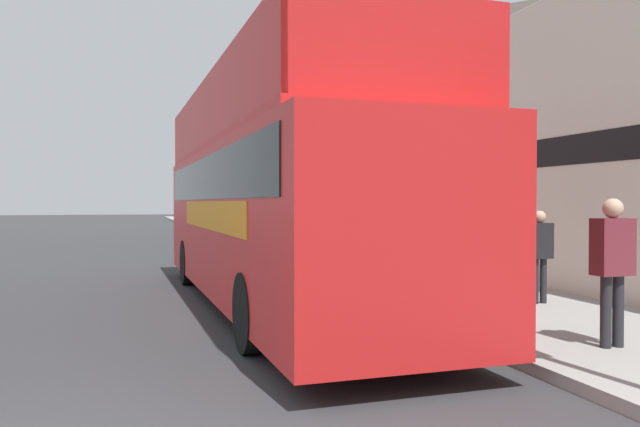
{
  "coord_description": "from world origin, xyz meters",
  "views": [
    {
      "loc": [
        1.12,
        -4.46,
        1.83
      ],
      "look_at": [
        4.77,
        7.42,
        1.61
      ],
      "focal_mm": 35.0,
      "sensor_mm": 36.0,
      "label": 1
    }
  ],
  "objects_px": {
    "pedestrian_second": "(539,247)",
    "lamp_post_nearest": "(465,82)",
    "tour_bus": "(272,206)",
    "parked_car_ahead_of_bus": "(227,238)",
    "pedestrian_nearest": "(612,258)",
    "lamp_post_second": "(288,155)"
  },
  "relations": [
    {
      "from": "tour_bus",
      "to": "pedestrian_second",
      "type": "distance_m",
      "value": 4.62
    },
    {
      "from": "tour_bus",
      "to": "pedestrian_nearest",
      "type": "distance_m",
      "value": 5.74
    },
    {
      "from": "parked_car_ahead_of_bus",
      "to": "lamp_post_second",
      "type": "bearing_deg",
      "value": -40.31
    },
    {
      "from": "tour_bus",
      "to": "lamp_post_nearest",
      "type": "xyz_separation_m",
      "value": [
        2.32,
        -2.62,
        1.85
      ]
    },
    {
      "from": "tour_bus",
      "to": "lamp_post_second",
      "type": "height_order",
      "value": "lamp_post_second"
    },
    {
      "from": "pedestrian_nearest",
      "to": "lamp_post_nearest",
      "type": "relative_size",
      "value": 0.34
    },
    {
      "from": "tour_bus",
      "to": "parked_car_ahead_of_bus",
      "type": "bearing_deg",
      "value": 85.44
    },
    {
      "from": "tour_bus",
      "to": "lamp_post_second",
      "type": "distance_m",
      "value": 7.78
    },
    {
      "from": "pedestrian_second",
      "to": "lamp_post_second",
      "type": "distance_m",
      "value": 9.73
    },
    {
      "from": "lamp_post_nearest",
      "to": "parked_car_ahead_of_bus",
      "type": "bearing_deg",
      "value": 99.11
    },
    {
      "from": "parked_car_ahead_of_bus",
      "to": "lamp_post_nearest",
      "type": "xyz_separation_m",
      "value": [
        1.82,
        -11.38,
        2.9
      ]
    },
    {
      "from": "lamp_post_nearest",
      "to": "lamp_post_second",
      "type": "relative_size",
      "value": 1.13
    },
    {
      "from": "pedestrian_second",
      "to": "lamp_post_second",
      "type": "xyz_separation_m",
      "value": [
        -2.0,
        9.27,
        2.18
      ]
    },
    {
      "from": "parked_car_ahead_of_bus",
      "to": "pedestrian_nearest",
      "type": "distance_m",
      "value": 13.87
    },
    {
      "from": "pedestrian_nearest",
      "to": "parked_car_ahead_of_bus",
      "type": "bearing_deg",
      "value": 100.18
    },
    {
      "from": "tour_bus",
      "to": "parked_car_ahead_of_bus",
      "type": "relative_size",
      "value": 2.64
    },
    {
      "from": "tour_bus",
      "to": "lamp_post_nearest",
      "type": "height_order",
      "value": "lamp_post_nearest"
    },
    {
      "from": "pedestrian_second",
      "to": "lamp_post_nearest",
      "type": "bearing_deg",
      "value": -159.3
    },
    {
      "from": "parked_car_ahead_of_bus",
      "to": "lamp_post_second",
      "type": "relative_size",
      "value": 0.94
    },
    {
      "from": "tour_bus",
      "to": "lamp_post_nearest",
      "type": "distance_m",
      "value": 3.96
    },
    {
      "from": "pedestrian_second",
      "to": "lamp_post_nearest",
      "type": "distance_m",
      "value": 3.19
    },
    {
      "from": "parked_car_ahead_of_bus",
      "to": "pedestrian_second",
      "type": "xyz_separation_m",
      "value": [
        3.64,
        -10.69,
        0.36
      ]
    }
  ]
}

